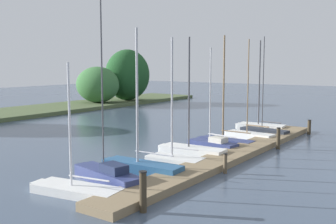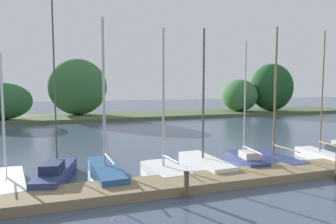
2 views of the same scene
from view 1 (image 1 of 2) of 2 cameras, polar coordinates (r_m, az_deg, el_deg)
dock_pier at (r=23.67m, az=9.25°, el=-5.80°), size 22.27×1.80×0.35m
sailboat_0 at (r=17.38m, az=-13.00°, el=-10.31°), size 1.91×4.21×5.35m
sailboat_1 at (r=18.61m, az=-8.60°, el=-8.56°), size 1.87×4.38×7.99m
sailboat_2 at (r=19.92m, az=-3.98°, el=-7.47°), size 1.26×4.38×6.95m
sailboat_3 at (r=21.90m, az=0.74°, el=-6.33°), size 1.65×3.27×6.63m
sailboat_4 at (r=23.80m, az=3.10°, el=-5.25°), size 1.37×4.13×6.78m
sailboat_5 at (r=25.58m, az=6.10°, el=-4.41°), size 1.46×3.54×6.25m
sailboat_6 at (r=27.26m, az=7.83°, el=-3.70°), size 1.17×3.95×7.09m
sailboat_7 at (r=29.39m, az=11.08°, el=-3.11°), size 1.36×3.67×6.96m
sailboat_8 at (r=30.91m, az=13.07°, el=-2.63°), size 1.35×3.76×7.21m
sailboat_9 at (r=33.52m, az=12.60°, el=-1.86°), size 1.65×3.92×7.09m
mooring_piling_0 at (r=14.87m, az=-3.50°, el=-11.00°), size 0.30×0.30×1.51m
mooring_piling_1 at (r=20.12m, az=7.97°, el=-7.07°), size 0.21×0.21×0.99m
mooring_piling_2 at (r=26.39m, az=15.09°, el=-3.54°), size 0.26×0.26×1.34m
mooring_piling_3 at (r=32.47m, az=19.04°, el=-1.99°), size 0.29×0.29×1.11m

